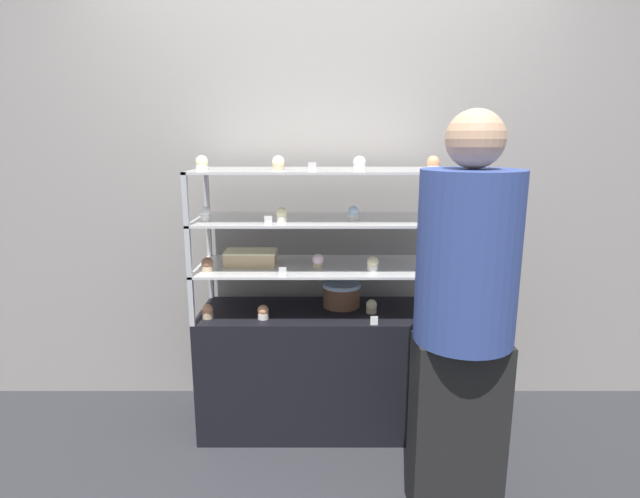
% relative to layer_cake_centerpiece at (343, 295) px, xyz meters
% --- Properties ---
extents(ground_plane, '(20.00, 20.00, 0.00)m').
position_rel_layer_cake_centerpiece_xyz_m(ground_plane, '(-0.12, -0.07, -0.72)').
color(ground_plane, '#2D2D33').
extents(back_wall, '(8.00, 0.05, 2.60)m').
position_rel_layer_cake_centerpiece_xyz_m(back_wall, '(-0.12, 0.31, 0.58)').
color(back_wall, gray).
rests_on(back_wall, ground_plane).
extents(display_base, '(1.23, 0.46, 0.65)m').
position_rel_layer_cake_centerpiece_xyz_m(display_base, '(-0.12, -0.07, -0.39)').
color(display_base, black).
rests_on(display_base, ground_plane).
extents(display_riser_lower, '(1.23, 0.46, 0.24)m').
position_rel_layer_cake_centerpiece_xyz_m(display_riser_lower, '(-0.12, -0.07, 0.16)').
color(display_riser_lower, '#B7B7BC').
rests_on(display_riser_lower, display_base).
extents(display_riser_middle, '(1.23, 0.46, 0.24)m').
position_rel_layer_cake_centerpiece_xyz_m(display_riser_middle, '(-0.12, -0.07, 0.41)').
color(display_riser_middle, '#B7B7BC').
rests_on(display_riser_middle, display_riser_lower).
extents(display_riser_upper, '(1.23, 0.46, 0.24)m').
position_rel_layer_cake_centerpiece_xyz_m(display_riser_upper, '(-0.12, -0.07, 0.65)').
color(display_riser_upper, '#B7B7BC').
rests_on(display_riser_upper, display_riser_middle).
extents(layer_cake_centerpiece, '(0.20, 0.20, 0.13)m').
position_rel_layer_cake_centerpiece_xyz_m(layer_cake_centerpiece, '(0.00, 0.00, 0.00)').
color(layer_cake_centerpiece, brown).
rests_on(layer_cake_centerpiece, display_base).
extents(sheet_cake_frosted, '(0.26, 0.16, 0.07)m').
position_rel_layer_cake_centerpiece_xyz_m(sheet_cake_frosted, '(-0.47, -0.05, 0.22)').
color(sheet_cake_frosted, '#DBBC84').
rests_on(sheet_cake_frosted, display_riser_lower).
extents(cupcake_0, '(0.06, 0.06, 0.07)m').
position_rel_layer_cake_centerpiece_xyz_m(cupcake_0, '(-0.67, -0.18, -0.03)').
color(cupcake_0, '#CCB28C').
rests_on(cupcake_0, display_base).
extents(cupcake_1, '(0.06, 0.06, 0.07)m').
position_rel_layer_cake_centerpiece_xyz_m(cupcake_1, '(-0.40, -0.19, -0.03)').
color(cupcake_1, white).
rests_on(cupcake_1, display_base).
extents(cupcake_2, '(0.06, 0.06, 0.07)m').
position_rel_layer_cake_centerpiece_xyz_m(cupcake_2, '(0.15, -0.10, -0.03)').
color(cupcake_2, '#CCB28C').
rests_on(cupcake_2, display_base).
extents(cupcake_3, '(0.06, 0.06, 0.07)m').
position_rel_layer_cake_centerpiece_xyz_m(cupcake_3, '(0.43, -0.11, -0.03)').
color(cupcake_3, white).
rests_on(cupcake_3, display_base).
extents(price_tag_0, '(0.04, 0.00, 0.04)m').
position_rel_layer_cake_centerpiece_xyz_m(price_tag_0, '(0.15, -0.28, -0.04)').
color(price_tag_0, white).
rests_on(price_tag_0, display_base).
extents(cupcake_4, '(0.06, 0.06, 0.07)m').
position_rel_layer_cake_centerpiece_xyz_m(cupcake_4, '(-0.66, -0.18, 0.21)').
color(cupcake_4, '#CCB28C').
rests_on(cupcake_4, display_riser_lower).
extents(cupcake_5, '(0.06, 0.06, 0.07)m').
position_rel_layer_cake_centerpiece_xyz_m(cupcake_5, '(-0.12, -0.12, 0.21)').
color(cupcake_5, '#CCB28C').
rests_on(cupcake_5, display_riser_lower).
extents(cupcake_6, '(0.06, 0.06, 0.07)m').
position_rel_layer_cake_centerpiece_xyz_m(cupcake_6, '(0.14, -0.17, 0.21)').
color(cupcake_6, white).
rests_on(cupcake_6, display_riser_lower).
extents(cupcake_7, '(0.06, 0.06, 0.07)m').
position_rel_layer_cake_centerpiece_xyz_m(cupcake_7, '(0.43, -0.17, 0.21)').
color(cupcake_7, '#CCB28C').
rests_on(cupcake_7, display_riser_lower).
extents(price_tag_1, '(0.04, 0.00, 0.04)m').
position_rel_layer_cake_centerpiece_xyz_m(price_tag_1, '(-0.29, -0.28, 0.20)').
color(price_tag_1, white).
rests_on(price_tag_1, display_riser_lower).
extents(cupcake_8, '(0.05, 0.05, 0.07)m').
position_rel_layer_cake_centerpiece_xyz_m(cupcake_8, '(-0.67, -0.16, 0.46)').
color(cupcake_8, white).
rests_on(cupcake_8, display_riser_middle).
extents(cupcake_9, '(0.05, 0.05, 0.07)m').
position_rel_layer_cake_centerpiece_xyz_m(cupcake_9, '(-0.30, -0.18, 0.46)').
color(cupcake_9, beige).
rests_on(cupcake_9, display_riser_middle).
extents(cupcake_10, '(0.05, 0.05, 0.07)m').
position_rel_layer_cake_centerpiece_xyz_m(cupcake_10, '(0.05, -0.13, 0.46)').
color(cupcake_10, white).
rests_on(cupcake_10, display_riser_middle).
extents(cupcake_11, '(0.05, 0.05, 0.07)m').
position_rel_layer_cake_centerpiece_xyz_m(cupcake_11, '(0.44, -0.16, 0.46)').
color(cupcake_11, white).
rests_on(cupcake_11, display_riser_middle).
extents(price_tag_2, '(0.04, 0.00, 0.04)m').
position_rel_layer_cake_centerpiece_xyz_m(price_tag_2, '(-0.35, -0.28, 0.44)').
color(price_tag_2, white).
rests_on(price_tag_2, display_riser_middle).
extents(cupcake_12, '(0.06, 0.06, 0.07)m').
position_rel_layer_cake_centerpiece_xyz_m(cupcake_12, '(-0.68, -0.11, 0.70)').
color(cupcake_12, white).
rests_on(cupcake_12, display_riser_upper).
extents(cupcake_13, '(0.06, 0.06, 0.07)m').
position_rel_layer_cake_centerpiece_xyz_m(cupcake_13, '(-0.31, -0.13, 0.70)').
color(cupcake_13, '#CCB28C').
rests_on(cupcake_13, display_riser_upper).
extents(cupcake_14, '(0.06, 0.06, 0.07)m').
position_rel_layer_cake_centerpiece_xyz_m(cupcake_14, '(0.07, -0.18, 0.70)').
color(cupcake_14, white).
rests_on(cupcake_14, display_riser_upper).
extents(cupcake_15, '(0.06, 0.06, 0.07)m').
position_rel_layer_cake_centerpiece_xyz_m(cupcake_15, '(0.42, -0.16, 0.70)').
color(cupcake_15, beige).
rests_on(cupcake_15, display_riser_upper).
extents(price_tag_3, '(0.04, 0.00, 0.04)m').
position_rel_layer_cake_centerpiece_xyz_m(price_tag_3, '(-0.15, -0.28, 0.69)').
color(price_tag_3, white).
rests_on(price_tag_3, display_riser_upper).
extents(customer_figure, '(0.38, 0.38, 1.63)m').
position_rel_layer_cake_centerpiece_xyz_m(customer_figure, '(0.44, -0.71, 0.16)').
color(customer_figure, black).
rests_on(customer_figure, ground_plane).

